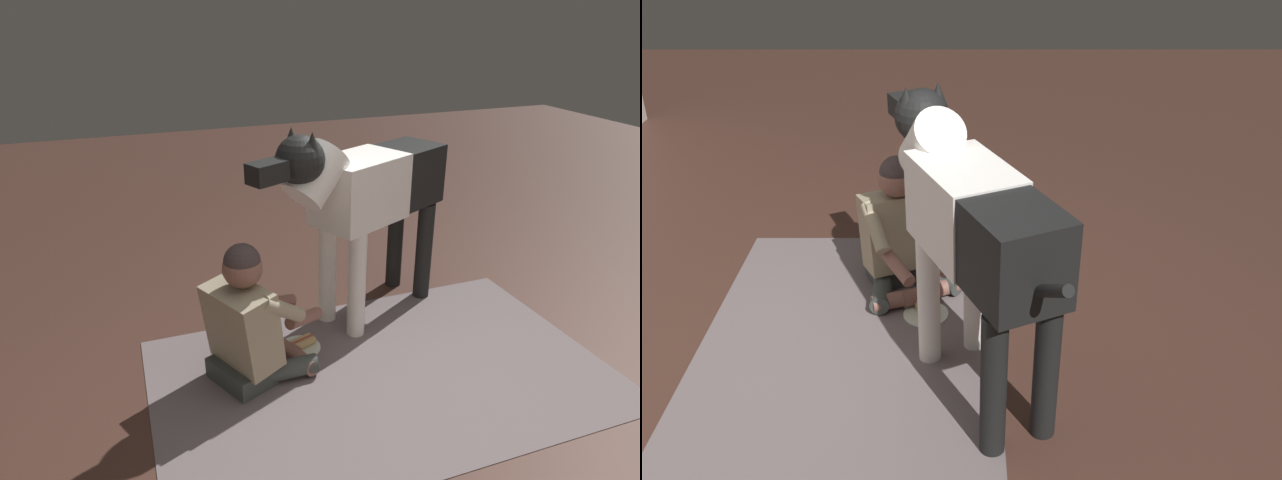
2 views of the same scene
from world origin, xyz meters
The scene contains 5 objects.
ground_plane centered at (0.00, 0.00, 0.00)m, with size 13.48×13.48×0.00m, color #432921.
area_rug centered at (0.17, 0.05, 0.00)m, with size 2.52×1.56×0.01m, color #6B5E60.
person_sitting_on_floor centered at (0.85, -0.19, 0.33)m, with size 0.69×0.62×0.81m.
large_dog centered at (0.01, -0.58, 0.85)m, with size 1.54×0.82×1.33m.
hot_dog_on_plate centered at (0.53, -0.34, 0.02)m, with size 0.25×0.25×0.06m.
Camera 1 is at (1.38, 2.36, 1.94)m, focal length 31.24 mm.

